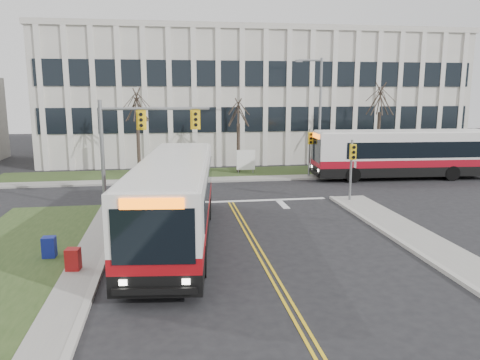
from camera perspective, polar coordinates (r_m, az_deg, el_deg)
name	(u,v)px	position (r m, az deg, el deg)	size (l,w,h in m)	color
ground	(254,244)	(20.90, 1.76, -7.77)	(120.00, 120.00, 0.00)	black
sidewalk_west	(65,302)	(16.26, -20.50, -13.77)	(1.20, 26.00, 0.14)	#9E9B93
sidewalk_cross	(282,178)	(36.34, 5.19, 0.27)	(44.00, 1.60, 0.14)	#9E9B93
building_lawn	(274,172)	(39.02, 4.21, 0.99)	(44.00, 5.00, 0.12)	#2E421C
office_building	(250,98)	(50.24, 1.22, 9.99)	(40.00, 16.00, 12.00)	silver
mast_arm_signal	(132,135)	(26.83, -12.98, 5.38)	(6.11, 0.38, 6.20)	slate
signal_pole_near	(352,162)	(28.82, 13.48, 2.19)	(0.34, 0.39, 3.80)	slate
signal_pole_far	(310,146)	(36.76, 8.52, 4.15)	(0.34, 0.39, 3.80)	slate
streetlight	(318,110)	(37.57, 9.49, 8.38)	(2.15, 0.25, 9.20)	slate
directory_sign	(246,160)	(37.89, 0.71, 2.43)	(1.50, 0.12, 2.00)	slate
tree_left	(137,106)	(37.58, -12.46, 8.76)	(1.80, 1.80, 7.70)	#42352B
tree_mid	(238,114)	(38.15, -0.20, 8.09)	(1.80, 1.80, 6.82)	#42352B
tree_right	(380,100)	(41.43, 16.71, 9.27)	(1.80, 1.80, 8.25)	#42352B
bus_main	(175,201)	(21.06, -7.92, -2.60)	(2.95, 13.59, 3.63)	silver
bus_cross	(402,155)	(38.22, 19.15, 2.88)	(2.95, 13.63, 3.63)	silver
newspaper_box_blue	(49,248)	(20.31, -22.23, -7.73)	(0.50, 0.45, 0.95)	navy
newspaper_box_red	(73,261)	(18.56, -19.66, -9.28)	(0.50, 0.45, 0.95)	maroon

